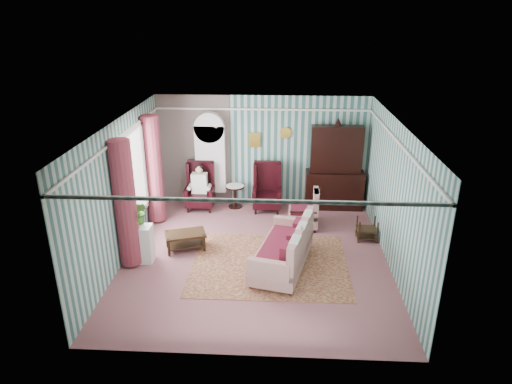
# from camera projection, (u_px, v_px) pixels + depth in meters

# --- Properties ---
(floor) EXTENTS (6.00, 6.00, 0.00)m
(floor) POSITION_uv_depth(u_px,v_px,m) (256.00, 256.00, 9.73)
(floor) COLOR #884F53
(floor) RESTS_ON ground
(room_shell) EXTENTS (5.53, 6.02, 2.91)m
(room_shell) POSITION_uv_depth(u_px,v_px,m) (226.00, 164.00, 9.17)
(room_shell) COLOR #356160
(room_shell) RESTS_ON ground
(bookcase) EXTENTS (0.80, 0.28, 2.24)m
(bookcase) POSITION_uv_depth(u_px,v_px,m) (211.00, 164.00, 12.01)
(bookcase) COLOR white
(bookcase) RESTS_ON floor
(dresser_hutch) EXTENTS (1.50, 0.56, 2.36)m
(dresser_hutch) POSITION_uv_depth(u_px,v_px,m) (336.00, 165.00, 11.71)
(dresser_hutch) COLOR black
(dresser_hutch) RESTS_ON floor
(wingback_left) EXTENTS (0.76, 0.80, 1.25)m
(wingback_left) POSITION_uv_depth(u_px,v_px,m) (200.00, 186.00, 11.84)
(wingback_left) COLOR black
(wingback_left) RESTS_ON floor
(wingback_right) EXTENTS (0.76, 0.80, 1.25)m
(wingback_right) POSITION_uv_depth(u_px,v_px,m) (267.00, 188.00, 11.76)
(wingback_right) COLOR black
(wingback_right) RESTS_ON floor
(seated_woman) EXTENTS (0.44, 0.40, 1.18)m
(seated_woman) POSITION_uv_depth(u_px,v_px,m) (200.00, 188.00, 11.86)
(seated_woman) COLOR silver
(seated_woman) RESTS_ON floor
(round_side_table) EXTENTS (0.50, 0.50, 0.60)m
(round_side_table) POSITION_uv_depth(u_px,v_px,m) (235.00, 196.00, 12.06)
(round_side_table) COLOR black
(round_side_table) RESTS_ON floor
(nest_table) EXTENTS (0.45, 0.38, 0.54)m
(nest_table) POSITION_uv_depth(u_px,v_px,m) (367.00, 229.00, 10.33)
(nest_table) COLOR black
(nest_table) RESTS_ON floor
(plant_stand) EXTENTS (0.55, 0.35, 0.80)m
(plant_stand) POSITION_uv_depth(u_px,v_px,m) (139.00, 244.00, 9.42)
(plant_stand) COLOR silver
(plant_stand) RESTS_ON floor
(rug) EXTENTS (3.20, 2.60, 0.01)m
(rug) POSITION_uv_depth(u_px,v_px,m) (270.00, 264.00, 9.43)
(rug) COLOR #471C17
(rug) RESTS_ON floor
(sofa) EXTENTS (1.56, 2.24, 0.95)m
(sofa) POSITION_uv_depth(u_px,v_px,m) (282.00, 247.00, 9.14)
(sofa) COLOR #C0B495
(sofa) RESTS_ON floor
(floral_armchair) EXTENTS (0.89, 0.81, 0.92)m
(floral_armchair) POSITION_uv_depth(u_px,v_px,m) (303.00, 209.00, 10.89)
(floral_armchair) COLOR #BFAC94
(floral_armchair) RESTS_ON floor
(coffee_table) EXTENTS (0.98, 0.75, 0.40)m
(coffee_table) POSITION_uv_depth(u_px,v_px,m) (186.00, 241.00, 9.95)
(coffee_table) COLOR black
(coffee_table) RESTS_ON floor
(potted_plant_a) EXTENTS (0.42, 0.37, 0.46)m
(potted_plant_a) POSITION_uv_depth(u_px,v_px,m) (133.00, 219.00, 9.07)
(potted_plant_a) COLOR #1C551A
(potted_plant_a) RESTS_ON plant_stand
(potted_plant_b) EXTENTS (0.31, 0.28, 0.47)m
(potted_plant_b) POSITION_uv_depth(u_px,v_px,m) (141.00, 213.00, 9.32)
(potted_plant_b) COLOR #254D18
(potted_plant_b) RESTS_ON plant_stand
(potted_plant_c) EXTENTS (0.31, 0.31, 0.43)m
(potted_plant_c) POSITION_uv_depth(u_px,v_px,m) (138.00, 214.00, 9.30)
(potted_plant_c) COLOR #22551A
(potted_plant_c) RESTS_ON plant_stand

